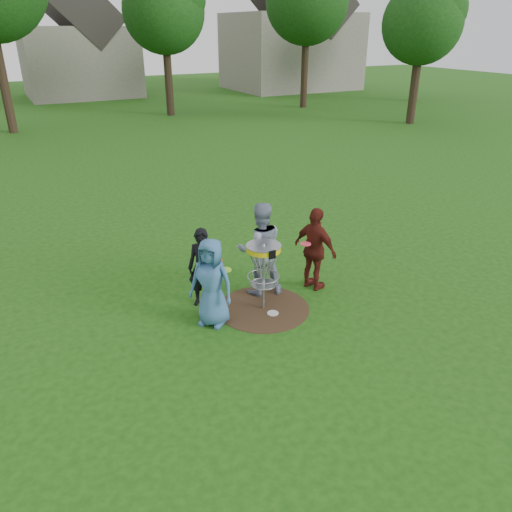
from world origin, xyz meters
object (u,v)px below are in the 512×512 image
player_blue (211,283)px  player_black (203,268)px  player_grey (260,249)px  disc_golf_basket (263,261)px  player_maroon (315,249)px

player_blue → player_black: (0.11, 0.69, -0.04)m
player_grey → disc_golf_basket: bearing=79.3°
player_grey → disc_golf_basket: player_grey is taller
player_black → disc_golf_basket: player_black is taller
player_black → player_blue: bearing=-60.9°
disc_golf_basket → player_grey: bearing=67.2°
player_blue → disc_golf_basket: (1.06, 0.01, 0.19)m
player_blue → disc_golf_basket: size_ratio=1.21×
player_black → player_maroon: bearing=28.1°
player_grey → disc_golf_basket: (-0.26, -0.62, 0.05)m
player_blue → player_black: size_ratio=1.05×
player_grey → player_maroon: player_grey is taller
player_blue → player_maroon: 2.42m
player_black → player_grey: player_grey is taller
player_maroon → disc_golf_basket: (-1.34, -0.26, 0.14)m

